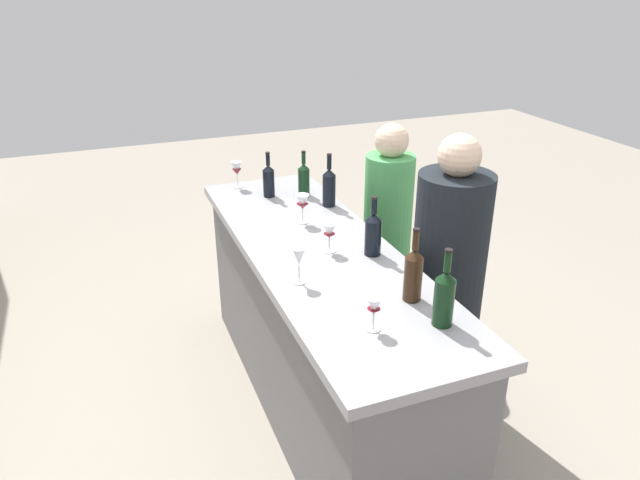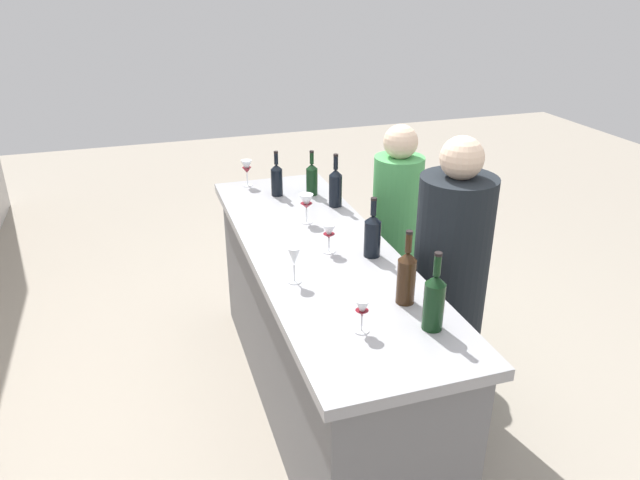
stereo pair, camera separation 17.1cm
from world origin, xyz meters
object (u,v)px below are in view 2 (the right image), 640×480
at_px(wine_bottle_rightmost_dark_green, 312,178).
at_px(wine_glass_near_right, 362,310).
at_px(wine_glass_far_center, 294,258).
at_px(wine_bottle_leftmost_dark_green, 434,300).
at_px(person_left_guest, 395,241).
at_px(wine_glass_near_center, 329,233).
at_px(wine_glass_far_left, 247,168).
at_px(wine_bottle_center_near_black, 372,234).
at_px(wine_bottle_second_left_amber_brown, 406,276).
at_px(wine_glass_near_left, 306,203).
at_px(person_center_guest, 448,294).
at_px(wine_bottle_far_right_near_black, 277,179).
at_px(wine_bottle_second_right_near_black, 335,187).

height_order(wine_bottle_rightmost_dark_green, wine_glass_near_right, wine_bottle_rightmost_dark_green).
bearing_deg(wine_glass_far_center, wine_bottle_rightmost_dark_green, -21.15).
xyz_separation_m(wine_bottle_leftmost_dark_green, person_left_guest, (1.43, -0.51, -0.45)).
distance_m(wine_glass_near_center, wine_glass_far_left, 1.12).
xyz_separation_m(wine_glass_near_center, wine_glass_near_right, (-0.72, 0.11, -0.01)).
distance_m(wine_bottle_center_near_black, person_left_guest, 1.00).
bearing_deg(wine_bottle_rightmost_dark_green, wine_bottle_second_left_amber_brown, 179.53).
relative_size(wine_glass_near_left, person_left_guest, 0.12).
height_order(wine_bottle_rightmost_dark_green, person_left_guest, person_left_guest).
bearing_deg(wine_glass_far_left, wine_glass_near_center, -170.24).
bearing_deg(wine_bottle_second_left_amber_brown, wine_bottle_leftmost_dark_green, -175.84).
height_order(wine_glass_near_center, wine_glass_near_right, wine_glass_near_center).
distance_m(wine_glass_near_left, person_left_guest, 0.84).
height_order(wine_bottle_second_left_amber_brown, person_center_guest, person_center_guest).
xyz_separation_m(wine_bottle_second_left_amber_brown, wine_bottle_far_right_near_black, (1.43, 0.20, -0.02)).
height_order(wine_glass_near_center, wine_glass_far_left, wine_glass_far_left).
relative_size(wine_bottle_rightmost_dark_green, wine_glass_near_right, 1.99).
relative_size(wine_bottle_center_near_black, person_left_guest, 0.21).
relative_size(wine_bottle_second_right_near_black, wine_glass_near_center, 2.14).
bearing_deg(wine_bottle_far_right_near_black, wine_bottle_leftmost_dark_green, -172.58).
height_order(wine_bottle_leftmost_dark_green, wine_bottle_second_right_near_black, wine_bottle_leftmost_dark_green).
bearing_deg(wine_bottle_rightmost_dark_green, wine_glass_near_right, 170.02).
xyz_separation_m(wine_bottle_center_near_black, person_center_guest, (-0.05, -0.42, -0.38)).
distance_m(person_left_guest, person_center_guest, 0.81).
bearing_deg(wine_glass_near_right, wine_bottle_second_right_near_black, -14.83).
bearing_deg(wine_bottle_leftmost_dark_green, wine_bottle_rightmost_dark_green, 0.15).
bearing_deg(wine_bottle_leftmost_dark_green, wine_glass_near_center, 12.00).
xyz_separation_m(wine_bottle_second_right_near_black, person_center_guest, (-0.74, -0.37, -0.39)).
bearing_deg(wine_glass_near_right, person_left_guest, -29.81).
distance_m(wine_bottle_center_near_black, wine_glass_near_center, 0.22).
height_order(wine_bottle_leftmost_dark_green, wine_glass_near_right, wine_bottle_leftmost_dark_green).
bearing_deg(person_left_guest, wine_bottle_second_left_amber_brown, 63.56).
bearing_deg(person_left_guest, wine_glass_near_left, 17.56).
distance_m(wine_glass_near_center, person_center_guest, 0.73).
xyz_separation_m(wine_bottle_second_right_near_black, wine_glass_near_center, (-0.58, 0.24, -0.02)).
distance_m(wine_glass_near_left, wine_glass_near_right, 1.12).
relative_size(wine_bottle_second_left_amber_brown, wine_glass_near_left, 2.00).
relative_size(wine_bottle_leftmost_dark_green, wine_glass_near_right, 2.33).
distance_m(wine_bottle_leftmost_dark_green, wine_glass_far_center, 0.68).
relative_size(wine_bottle_leftmost_dark_green, person_left_guest, 0.23).
bearing_deg(person_left_guest, wine_glass_far_left, -30.73).
height_order(wine_bottle_leftmost_dark_green, wine_bottle_second_left_amber_brown, same).
bearing_deg(person_left_guest, wine_bottle_rightmost_dark_green, -20.85).
relative_size(wine_bottle_leftmost_dark_green, wine_bottle_rightmost_dark_green, 1.17).
height_order(wine_bottle_center_near_black, wine_glass_far_center, wine_bottle_center_near_black).
xyz_separation_m(wine_bottle_center_near_black, wine_bottle_second_right_near_black, (0.69, -0.05, 0.01)).
xyz_separation_m(wine_bottle_leftmost_dark_green, wine_glass_near_center, (0.78, 0.17, -0.02)).
height_order(wine_bottle_second_left_amber_brown, person_left_guest, person_left_guest).
bearing_deg(wine_glass_near_center, wine_bottle_second_right_near_black, -22.14).
relative_size(wine_bottle_far_right_near_black, wine_glass_near_left, 1.70).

